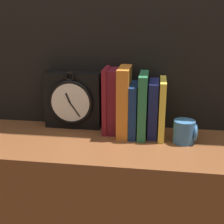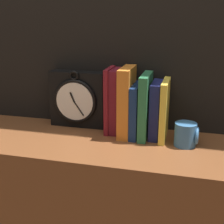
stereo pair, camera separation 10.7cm
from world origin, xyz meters
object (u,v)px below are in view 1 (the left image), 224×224
clock (73,100)px  book_slot3_navy (134,110)px  book_slot4_green (143,105)px  book_slot5_navy (153,108)px  book_slot2_orange (124,101)px  mug (185,132)px  book_slot0_maroon (106,100)px  book_slot6_yellow (162,108)px  book_slot1_maroon (114,101)px

clock → book_slot3_navy: clock is taller
book_slot4_green → book_slot5_navy: size_ratio=1.14×
book_slot2_orange → mug: size_ratio=3.09×
mug → book_slot0_maroon: bearing=166.0°
book_slot3_navy → book_slot6_yellow: 0.10m
book_slot1_maroon → book_slot5_navy: size_ratio=1.19×
clock → book_slot4_green: book_slot4_green is taller
book_slot0_maroon → book_slot4_green: size_ratio=1.06×
clock → book_slot5_navy: clock is taller
book_slot4_green → book_slot6_yellow: 0.07m
clock → book_slot0_maroon: book_slot0_maroon is taller
clock → book_slot2_orange: 0.21m
book_slot0_maroon → book_slot1_maroon: bearing=5.1°
clock → mug: (0.43, -0.10, -0.07)m
clock → book_slot5_navy: bearing=-6.0°
book_slot3_navy → book_slot5_navy: (0.07, 0.01, 0.01)m
book_slot6_yellow → mug: book_slot6_yellow is taller
book_slot2_orange → mug: (0.22, -0.06, -0.09)m
book_slot1_maroon → book_slot5_navy: book_slot1_maroon is taller
book_slot3_navy → mug: book_slot3_navy is taller
book_slot3_navy → mug: bearing=-17.0°
book_slot3_navy → mug: (0.19, -0.06, -0.06)m
book_slot3_navy → book_slot6_yellow: (0.10, -0.00, 0.01)m
book_slot0_maroon → mug: book_slot0_maroon is taller
book_slot1_maroon → book_slot2_orange: size_ratio=0.96×
book_slot0_maroon → book_slot2_orange: book_slot2_orange is taller
book_slot1_maroon → book_slot6_yellow: book_slot1_maroon is taller
book_slot2_orange → mug: bearing=-14.3°
book_slot0_maroon → book_slot4_green: book_slot0_maroon is taller
book_slot1_maroon → book_slot5_navy: bearing=-4.0°
clock → mug: size_ratio=2.82×
book_slot6_yellow → clock: bearing=172.8°
book_slot6_yellow → mug: 0.12m
book_slot6_yellow → book_slot0_maroon: bearing=174.8°
book_slot2_orange → book_slot6_yellow: size_ratio=1.19×
book_slot5_navy → book_slot4_green: bearing=-163.4°
book_slot1_maroon → book_slot2_orange: 0.05m
book_slot0_maroon → mug: 0.31m
clock → book_slot0_maroon: size_ratio=0.94×
book_slot5_navy → book_slot6_yellow: book_slot6_yellow is taller
clock → mug: 0.45m
book_slot5_navy → book_slot1_maroon: bearing=176.0°
book_slot4_green → mug: (0.15, -0.05, -0.08)m
book_slot5_navy → book_slot6_yellow: (0.03, -0.01, 0.00)m
book_slot2_orange → book_slot5_navy: (0.11, 0.01, -0.02)m
book_slot4_green → mug: 0.18m
book_slot3_navy → book_slot5_navy: size_ratio=0.95×
book_slot2_orange → book_slot4_green: size_ratio=1.09×
clock → mug: clock is taller
book_slot0_maroon → book_slot6_yellow: 0.21m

